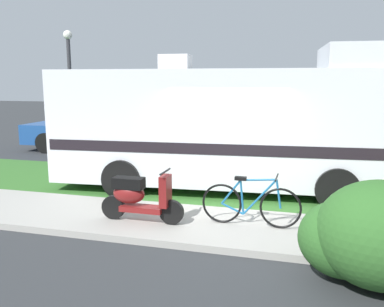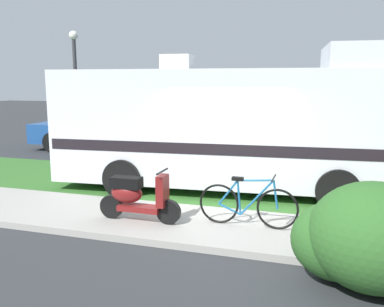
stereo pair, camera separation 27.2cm
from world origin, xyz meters
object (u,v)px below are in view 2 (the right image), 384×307
at_px(motorhome_rv, 231,125).
at_px(bicycle, 248,204).
at_px(pickup_truck_near, 115,125).
at_px(street_lamp_post, 76,84).
at_px(scooter, 136,196).

relative_size(motorhome_rv, bicycle, 4.64).
bearing_deg(pickup_truck_near, street_lamp_post, -91.17).
height_order(motorhome_rv, scooter, motorhome_rv).
bearing_deg(motorhome_rv, street_lamp_post, 159.33).
xyz_separation_m(scooter, pickup_truck_near, (-4.33, 7.45, 0.39)).
xyz_separation_m(scooter, bicycle, (1.98, 0.31, -0.06)).
xyz_separation_m(bicycle, pickup_truck_near, (-6.31, 7.15, 0.46)).
bearing_deg(motorhome_rv, bicycle, -71.85).
relative_size(pickup_truck_near, street_lamp_post, 1.26).
xyz_separation_m(motorhome_rv, pickup_truck_near, (-5.44, 4.51, -0.63)).
bearing_deg(scooter, motorhome_rv, 69.37).
distance_m(motorhome_rv, pickup_truck_near, 7.09).
height_order(bicycle, street_lamp_post, street_lamp_post).
bearing_deg(bicycle, motorhome_rv, 108.15).
relative_size(bicycle, street_lamp_post, 0.42).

